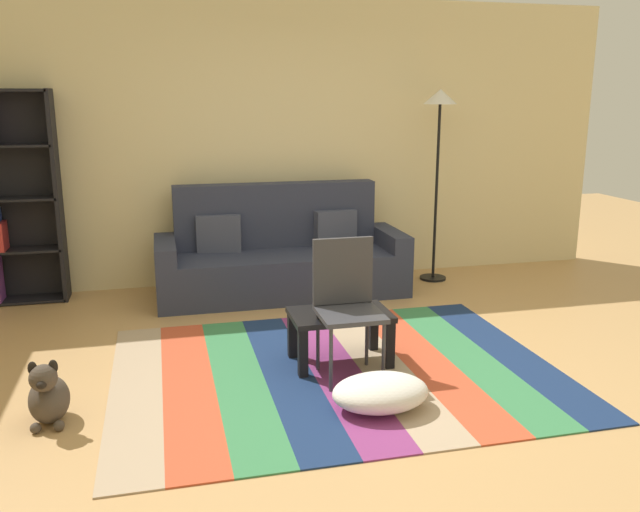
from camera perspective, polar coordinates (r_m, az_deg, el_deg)
ground_plane at (r=4.34m, az=2.57°, el=-10.60°), size 14.00×14.00×0.00m
back_wall at (r=6.46m, az=-3.76°, el=9.77°), size 6.80×0.10×2.70m
rug at (r=4.45m, az=1.38°, el=-9.93°), size 2.90×2.25×0.01m
couch at (r=6.09m, az=-3.44°, el=-0.13°), size 2.26×0.80×1.00m
coffee_table at (r=4.47m, az=1.75°, el=-5.80°), size 0.67×0.42×0.36m
pouf at (r=3.91m, az=5.28°, el=-11.72°), size 0.57×0.41×0.20m
dog at (r=4.03m, az=-22.55°, el=-11.18°), size 0.22×0.35×0.40m
standing_lamp at (r=6.47m, az=10.33°, el=11.37°), size 0.32×0.32×1.86m
tv_remote at (r=4.40m, az=1.00°, el=-4.94°), size 0.07×0.16×0.02m
folding_chair at (r=4.23m, az=2.32°, el=-3.52°), size 0.40×0.40×0.90m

